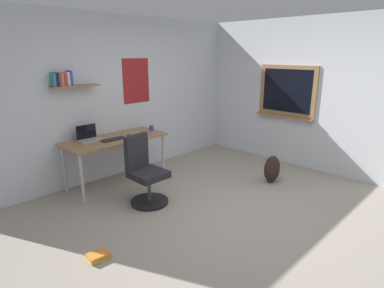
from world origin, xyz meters
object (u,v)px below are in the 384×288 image
(backpack, at_px, (272,169))
(laptop, at_px, (89,137))
(desk, at_px, (115,142))
(book_stack_on_floor, at_px, (99,256))
(office_chair, at_px, (145,175))
(coffee_mug, at_px, (151,128))
(keyboard, at_px, (114,139))
(computer_mouse, at_px, (129,135))

(backpack, bearing_deg, laptop, 138.79)
(desk, xyz_separation_m, laptop, (-0.35, 0.16, 0.12))
(backpack, relative_size, book_stack_on_floor, 1.88)
(office_chair, height_order, laptop, laptop)
(coffee_mug, xyz_separation_m, book_stack_on_floor, (-1.89, -1.50, -0.76))
(office_chair, relative_size, laptop, 3.06)
(keyboard, relative_size, computer_mouse, 3.56)
(keyboard, relative_size, coffee_mug, 4.02)
(desk, height_order, laptop, laptop)
(computer_mouse, xyz_separation_m, coffee_mug, (0.48, 0.05, 0.03))
(desk, relative_size, backpack, 3.57)
(computer_mouse, bearing_deg, laptop, 156.40)
(desk, relative_size, computer_mouse, 15.02)
(keyboard, relative_size, backpack, 0.85)
(desk, distance_m, book_stack_on_floor, 2.06)
(computer_mouse, height_order, book_stack_on_floor, computer_mouse)
(desk, height_order, computer_mouse, computer_mouse)
(laptop, bearing_deg, book_stack_on_floor, -116.88)
(desk, height_order, coffee_mug, coffee_mug)
(computer_mouse, bearing_deg, coffee_mug, 5.95)
(desk, xyz_separation_m, office_chair, (-0.09, -0.85, -0.27))
(book_stack_on_floor, bearing_deg, laptop, 63.12)
(desk, relative_size, keyboard, 4.22)
(book_stack_on_floor, bearing_deg, office_chair, 31.48)
(book_stack_on_floor, bearing_deg, computer_mouse, 45.79)
(office_chair, height_order, coffee_mug, office_chair)
(office_chair, height_order, backpack, office_chair)
(desk, distance_m, backpack, 2.51)
(laptop, bearing_deg, desk, -24.14)
(laptop, distance_m, backpack, 2.89)
(desk, bearing_deg, computer_mouse, -22.65)
(office_chair, xyz_separation_m, book_stack_on_floor, (-1.12, -0.69, -0.37))
(coffee_mug, distance_m, backpack, 2.08)
(laptop, bearing_deg, backpack, -41.21)
(keyboard, distance_m, book_stack_on_floor, 1.98)
(office_chair, bearing_deg, desk, 84.01)
(keyboard, height_order, coffee_mug, coffee_mug)
(office_chair, bearing_deg, laptop, 104.61)
(desk, relative_size, laptop, 5.04)
(keyboard, xyz_separation_m, backpack, (1.86, -1.62, -0.54))
(laptop, height_order, coffee_mug, laptop)
(desk, relative_size, office_chair, 1.64)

